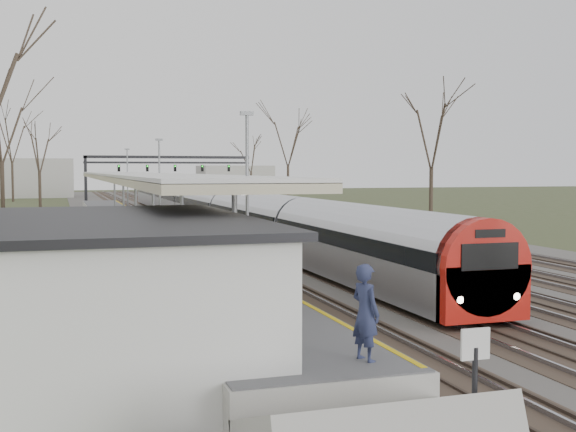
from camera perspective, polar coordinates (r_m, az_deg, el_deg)
name	(u,v)px	position (r m, az deg, el deg)	size (l,w,h in m)	color
track_bed	(219,218)	(63.81, -5.46, -0.15)	(24.00, 160.00, 0.22)	#474442
platform	(130,232)	(45.09, -12.36, -1.24)	(3.50, 69.00, 1.00)	#9E9B93
canopy	(137,177)	(40.44, -11.83, 3.07)	(4.10, 50.00, 3.11)	slate
station_building	(94,301)	(15.49, -15.06, -6.49)	(6.00, 9.00, 3.20)	silver
signal_gantry	(169,165)	(93.20, -9.37, 4.00)	(21.00, 0.59, 6.08)	black
tree_west_far	(1,117)	(55.50, -21.76, 7.26)	(5.50, 5.50, 11.33)	#2D231C
tree_east_far	(432,130)	(56.31, 11.30, 6.65)	(5.00, 5.00, 10.30)	#2D231C
train_near	(207,207)	(54.70, -6.39, 0.70)	(2.62, 75.21, 3.05)	#A6A8B0
train_far	(187,189)	(105.35, -7.99, 2.11)	(2.62, 60.21, 3.05)	#A6A8B0
passenger	(366,313)	(12.53, 6.14, -7.62)	(0.62, 0.41, 1.70)	#272D4D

